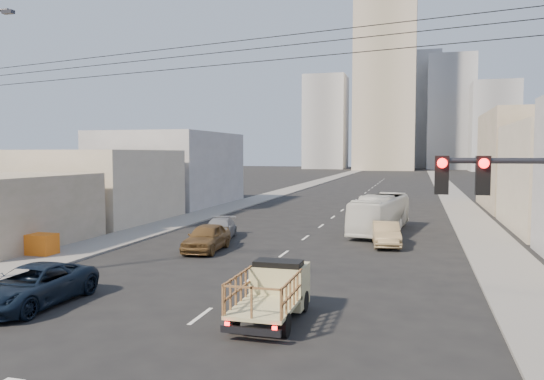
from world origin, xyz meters
The scene contains 20 objects.
ground centered at (0.00, 0.00, 0.00)m, with size 420.00×420.00×0.00m, color black.
sidewalk_left centered at (-11.75, 70.00, 0.06)m, with size 3.50×180.00×0.12m, color gray.
sidewalk_right centered at (11.75, 70.00, 0.06)m, with size 3.50×180.00×0.12m, color gray.
lane_dashes centered at (0.00, 53.00, 0.01)m, with size 0.15×104.00×0.01m.
flatbed_pickup centered at (2.54, 2.30, 1.09)m, with size 1.95×4.41×1.90m.
navy_pickup centered at (-6.62, 1.51, 0.76)m, with size 2.51×5.44×1.51m, color black.
city_bus centered at (4.71, 23.85, 1.36)m, with size 2.29×9.79×2.73m, color silver.
sedan_brown centered at (-4.61, 13.68, 0.80)m, with size 1.88×4.68×1.60m, color brown.
sedan_tan centered at (5.46, 18.29, 0.74)m, with size 1.57×4.50×1.48m, color #977F58.
sedan_grey centered at (-5.46, 17.94, 0.68)m, with size 1.89×4.66×1.35m, color gray.
traffic_signal centered at (9.77, -3.51, 4.08)m, with size 3.23×0.35×6.00m.
overhead_wires centered at (0.00, 1.50, 8.97)m, with size 23.01×5.02×0.72m.
crate_stack centered at (-13.00, 9.69, 0.69)m, with size 1.80×1.20×1.14m.
bldg_left_mid centered at (-19.00, 24.00, 3.00)m, with size 11.00×12.00×6.00m, color #B5A992.
bldg_left_far centered at (-19.50, 39.00, 4.00)m, with size 12.00×16.00×8.00m, color #959598.
high_rise_tower centered at (-4.00, 170.00, 30.00)m, with size 20.00×20.00×60.00m, color tan.
midrise_ne centered at (18.00, 185.00, 20.00)m, with size 16.00×16.00×40.00m, color gray.
midrise_nw centered at (-26.00, 180.00, 17.00)m, with size 15.00×15.00×34.00m, color gray.
midrise_back centered at (6.00, 200.00, 22.00)m, with size 18.00×18.00×44.00m, color #959598.
midrise_east centered at (30.00, 165.00, 14.00)m, with size 14.00×14.00×28.00m, color gray.
Camera 1 is at (7.33, -15.02, 5.76)m, focal length 35.00 mm.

